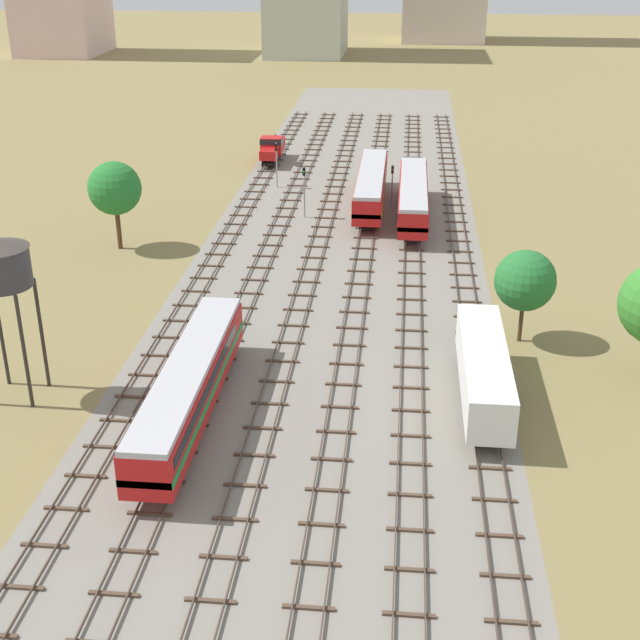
{
  "coord_description": "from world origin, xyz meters",
  "views": [
    {
      "loc": [
        5.75,
        -22.63,
        28.2
      ],
      "look_at": [
        0.0,
        35.62,
        1.5
      ],
      "focal_mm": 48.88,
      "sensor_mm": 36.0,
      "label": 1
    }
  ],
  "objects_px": {
    "diesel_railcar_centre_midfar": "(371,185)",
    "diesel_railcar_left_nearest": "(190,384)",
    "water_tower": "(0,266)",
    "diesel_railcar_centre_right_mid": "(413,195)",
    "shunter_loco_far_left_far": "(272,147)",
    "signal_post_nearest": "(304,185)",
    "freight_boxcar_right_near": "(484,369)",
    "signal_post_near": "(276,159)",
    "signal_post_mid": "(392,181)"
  },
  "relations": [
    {
      "from": "diesel_railcar_centre_midfar",
      "to": "water_tower",
      "type": "height_order",
      "value": "water_tower"
    },
    {
      "from": "signal_post_nearest",
      "to": "signal_post_near",
      "type": "bearing_deg",
      "value": 112.24
    },
    {
      "from": "diesel_railcar_centre_midfar",
      "to": "signal_post_nearest",
      "type": "relative_size",
      "value": 3.76
    },
    {
      "from": "diesel_railcar_centre_right_mid",
      "to": "diesel_railcar_centre_midfar",
      "type": "height_order",
      "value": "same"
    },
    {
      "from": "freight_boxcar_right_near",
      "to": "water_tower",
      "type": "relative_size",
      "value": 1.3
    },
    {
      "from": "signal_post_nearest",
      "to": "diesel_railcar_centre_right_mid",
      "type": "bearing_deg",
      "value": 2.11
    },
    {
      "from": "freight_boxcar_right_near",
      "to": "diesel_railcar_centre_midfar",
      "type": "bearing_deg",
      "value": 102.26
    },
    {
      "from": "diesel_railcar_left_nearest",
      "to": "signal_post_mid",
      "type": "relative_size",
      "value": 4.11
    },
    {
      "from": "shunter_loco_far_left_far",
      "to": "signal_post_nearest",
      "type": "height_order",
      "value": "signal_post_nearest"
    },
    {
      "from": "diesel_railcar_left_nearest",
      "to": "shunter_loco_far_left_far",
      "type": "xyz_separation_m",
      "value": [
        -4.52,
        64.29,
        -0.59
      ]
    },
    {
      "from": "freight_boxcar_right_near",
      "to": "signal_post_near",
      "type": "height_order",
      "value": "signal_post_near"
    },
    {
      "from": "freight_boxcar_right_near",
      "to": "diesel_railcar_centre_midfar",
      "type": "height_order",
      "value": "diesel_railcar_centre_midfar"
    },
    {
      "from": "freight_boxcar_right_near",
      "to": "diesel_railcar_centre_right_mid",
      "type": "height_order",
      "value": "diesel_railcar_centre_right_mid"
    },
    {
      "from": "freight_boxcar_right_near",
      "to": "signal_post_mid",
      "type": "distance_m",
      "value": 41.61
    },
    {
      "from": "diesel_railcar_centre_midfar",
      "to": "signal_post_nearest",
      "type": "xyz_separation_m",
      "value": [
        -6.78,
        -4.0,
        0.86
      ]
    },
    {
      "from": "signal_post_nearest",
      "to": "signal_post_near",
      "type": "xyz_separation_m",
      "value": [
        -4.52,
        11.05,
        -0.1
      ]
    },
    {
      "from": "shunter_loco_far_left_far",
      "to": "diesel_railcar_centre_right_mid",
      "type": "bearing_deg",
      "value": -50.91
    },
    {
      "from": "shunter_loco_far_left_far",
      "to": "signal_post_nearest",
      "type": "distance_m",
      "value": 23.69
    },
    {
      "from": "water_tower",
      "to": "diesel_railcar_centre_right_mid",
      "type": "bearing_deg",
      "value": 57.4
    },
    {
      "from": "signal_post_nearest",
      "to": "signal_post_mid",
      "type": "height_order",
      "value": "signal_post_nearest"
    },
    {
      "from": "diesel_railcar_left_nearest",
      "to": "signal_post_near",
      "type": "distance_m",
      "value": 52.74
    },
    {
      "from": "signal_post_nearest",
      "to": "water_tower",
      "type": "bearing_deg",
      "value": -109.82
    },
    {
      "from": "diesel_railcar_centre_right_mid",
      "to": "diesel_railcar_centre_midfar",
      "type": "xyz_separation_m",
      "value": [
        -4.52,
        3.58,
        0.0
      ]
    },
    {
      "from": "diesel_railcar_centre_midfar",
      "to": "signal_post_nearest",
      "type": "distance_m",
      "value": 7.91
    },
    {
      "from": "diesel_railcar_centre_right_mid",
      "to": "freight_boxcar_right_near",
      "type": "bearing_deg",
      "value": -83.21
    },
    {
      "from": "diesel_railcar_left_nearest",
      "to": "signal_post_nearest",
      "type": "xyz_separation_m",
      "value": [
        2.26,
        41.63,
        0.86
      ]
    },
    {
      "from": "signal_post_near",
      "to": "signal_post_mid",
      "type": "relative_size",
      "value": 1.06
    },
    {
      "from": "freight_boxcar_right_near",
      "to": "signal_post_nearest",
      "type": "relative_size",
      "value": 2.57
    },
    {
      "from": "diesel_railcar_centre_right_mid",
      "to": "shunter_loco_far_left_far",
      "type": "xyz_separation_m",
      "value": [
        -18.07,
        22.24,
        -0.59
      ]
    },
    {
      "from": "shunter_loco_far_left_far",
      "to": "signal_post_nearest",
      "type": "bearing_deg",
      "value": -73.35
    },
    {
      "from": "diesel_railcar_centre_right_mid",
      "to": "signal_post_near",
      "type": "distance_m",
      "value": 19.07
    },
    {
      "from": "signal_post_mid",
      "to": "diesel_railcar_centre_right_mid",
      "type": "bearing_deg",
      "value": -53.39
    },
    {
      "from": "diesel_railcar_left_nearest",
      "to": "diesel_railcar_centre_right_mid",
      "type": "xyz_separation_m",
      "value": [
        13.55,
        42.05,
        0.0
      ]
    },
    {
      "from": "freight_boxcar_right_near",
      "to": "diesel_railcar_centre_right_mid",
      "type": "distance_m",
      "value": 38.27
    },
    {
      "from": "diesel_railcar_left_nearest",
      "to": "diesel_railcar_centre_right_mid",
      "type": "distance_m",
      "value": 44.18
    },
    {
      "from": "shunter_loco_far_left_far",
      "to": "signal_post_mid",
      "type": "distance_m",
      "value": 24.9
    },
    {
      "from": "diesel_railcar_centre_right_mid",
      "to": "signal_post_mid",
      "type": "height_order",
      "value": "signal_post_mid"
    },
    {
      "from": "diesel_railcar_centre_midfar",
      "to": "signal_post_mid",
      "type": "xyz_separation_m",
      "value": [
        2.26,
        -0.54,
        0.6
      ]
    },
    {
      "from": "freight_boxcar_right_near",
      "to": "diesel_railcar_centre_midfar",
      "type": "relative_size",
      "value": 0.68
    },
    {
      "from": "diesel_railcar_left_nearest",
      "to": "water_tower",
      "type": "bearing_deg",
      "value": 169.93
    },
    {
      "from": "diesel_railcar_left_nearest",
      "to": "freight_boxcar_right_near",
      "type": "height_order",
      "value": "diesel_railcar_left_nearest"
    },
    {
      "from": "signal_post_nearest",
      "to": "diesel_railcar_left_nearest",
      "type": "bearing_deg",
      "value": -93.11
    },
    {
      "from": "freight_boxcar_right_near",
      "to": "signal_post_nearest",
      "type": "height_order",
      "value": "signal_post_nearest"
    },
    {
      "from": "freight_boxcar_right_near",
      "to": "signal_post_nearest",
      "type": "distance_m",
      "value": 40.79
    },
    {
      "from": "freight_boxcar_right_near",
      "to": "diesel_railcar_left_nearest",
      "type": "bearing_deg",
      "value": -167.39
    },
    {
      "from": "diesel_railcar_centre_right_mid",
      "to": "shunter_loco_far_left_far",
      "type": "bearing_deg",
      "value": 129.09
    },
    {
      "from": "freight_boxcar_right_near",
      "to": "shunter_loco_far_left_far",
      "type": "distance_m",
      "value": 64.34
    },
    {
      "from": "diesel_railcar_centre_midfar",
      "to": "diesel_railcar_left_nearest",
      "type": "bearing_deg",
      "value": -101.2
    },
    {
      "from": "diesel_railcar_centre_midfar",
      "to": "water_tower",
      "type": "distance_m",
      "value": 48.74
    },
    {
      "from": "signal_post_mid",
      "to": "signal_post_nearest",
      "type": "bearing_deg",
      "value": -159.07
    }
  ]
}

